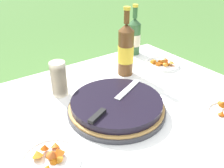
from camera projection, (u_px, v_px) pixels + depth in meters
name	position (u px, v px, depth m)	size (l,w,h in m)	color
garden_table	(91.00, 131.00, 1.05)	(1.52, 0.98, 0.74)	brown
tablecloth	(90.00, 119.00, 1.02)	(1.53, 0.99, 0.10)	white
berry_tart	(117.00, 106.00, 1.03)	(0.41, 0.41, 0.06)	#38383D
serving_knife	(113.00, 102.00, 0.99)	(0.35, 0.17, 0.01)	silver
cup_stack	(59.00, 79.00, 1.12)	(0.07, 0.07, 0.16)	beige
cider_bottle_green	(134.00, 36.00, 1.54)	(0.08, 0.08, 0.31)	#2D562D
cider_bottle_amber	(126.00, 50.00, 1.28)	(0.08, 0.08, 0.35)	brown
snack_plate_near	(162.00, 64.00, 1.43)	(0.20, 0.20, 0.06)	white
snack_plate_right	(51.00, 159.00, 0.79)	(0.19, 0.19, 0.05)	white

